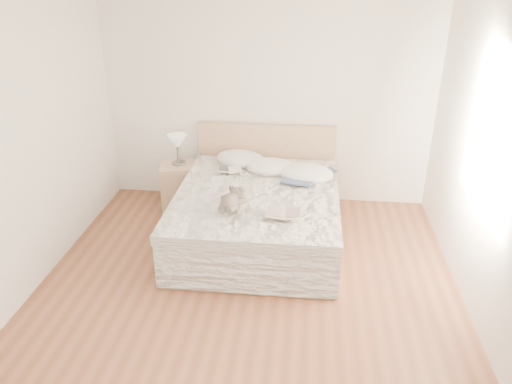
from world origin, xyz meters
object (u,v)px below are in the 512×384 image
nightstand (180,186)px  teddy_bear (230,207)px  table_lamp (177,143)px  photo_book (230,170)px  bed (258,212)px  childrens_book (284,213)px

nightstand → teddy_bear: teddy_bear is taller
nightstand → table_lamp: size_ratio=1.51×
nightstand → photo_book: bearing=-20.4°
table_lamp → teddy_bear: (0.84, -1.28, -0.18)m
nightstand → table_lamp: (-0.01, 0.04, 0.55)m
bed → table_lamp: size_ratio=5.79×
nightstand → teddy_bear: (0.83, -1.24, 0.37)m
nightstand → childrens_book: childrens_book is taller
photo_book → teddy_bear: (0.16, -0.99, 0.02)m
bed → childrens_book: 0.76m
bed → nightstand: 1.24m
table_lamp → photo_book: size_ratio=1.27×
bed → teddy_bear: size_ratio=6.48×
bed → nightstand: (-1.05, 0.66, -0.03)m
bed → teddy_bear: bed is taller
photo_book → teddy_bear: teddy_bear is taller
nightstand → teddy_bear: 1.54m
nightstand → photo_book: 0.80m
childrens_book → teddy_bear: bearing=175.2°
childrens_book → teddy_bear: (-0.53, 0.03, 0.02)m
nightstand → childrens_book: 1.90m
bed → table_lamp: bed is taller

